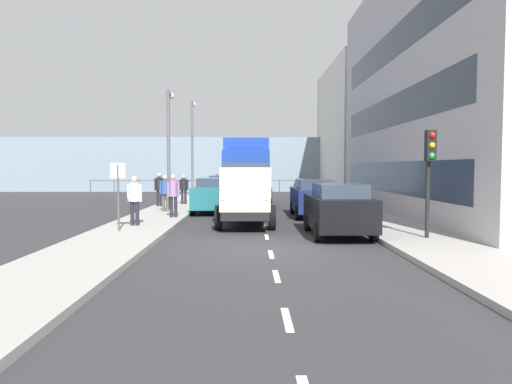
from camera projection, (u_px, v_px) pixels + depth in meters
ground_plane at (262, 217)px, 21.12m from camera, size 80.00×80.00×0.00m
sidewalk_left at (362, 215)px, 21.18m from camera, size 2.60×37.36×0.15m
sidewalk_right at (161, 215)px, 21.05m from camera, size 2.60×37.36×0.15m
road_centreline_markings at (262, 219)px, 20.04m from camera, size 0.12×32.55×0.01m
building_terrace at (481, 89)px, 21.17m from camera, size 8.43×19.03×11.70m
building_far_block at (380, 131)px, 37.75m from camera, size 8.42×12.74×10.42m
sea_horizon at (255, 164)px, 42.63m from camera, size 80.00×0.80×5.00m
seawall_railing at (256, 183)px, 39.12m from camera, size 28.08×0.08×1.20m
truck_vintage_cream at (246, 195)px, 17.83m from camera, size 2.17×5.64×2.43m
lorry_cargo_blue at (246, 170)px, 26.96m from camera, size 2.58×8.20×3.87m
car_black_kerbside_near at (338, 209)px, 15.12m from camera, size 1.90×3.92×1.72m
car_navy_kerbside_1 at (314, 197)px, 20.93m from camera, size 1.87×4.00×1.72m
car_teal_oppositeside_0 at (213, 195)px, 22.98m from camera, size 1.91×4.43×1.72m
car_white_oppositeside_1 at (221, 189)px, 29.40m from camera, size 1.83×4.24×1.72m
car_silver_oppositeside_2 at (226, 185)px, 35.32m from camera, size 1.92×4.34×1.72m
pedestrian_couple_a at (135, 196)px, 16.70m from camera, size 0.53×0.34×1.79m
pedestrian_in_dark_coat at (173, 192)px, 19.44m from camera, size 0.53×0.34×1.80m
pedestrian_by_lamp at (165, 190)px, 21.88m from camera, size 0.53×0.34×1.73m
pedestrian_couple_b at (159, 187)px, 24.77m from camera, size 0.53×0.34×1.80m
pedestrian_near_railing at (184, 187)px, 26.41m from camera, size 0.53×0.34×1.66m
traffic_light_near at (430, 160)px, 13.63m from camera, size 0.28×0.41×3.20m
lamp_post_promenade at (169, 138)px, 22.79m from camera, size 0.32×1.14×5.88m
lamp_post_far at (192, 140)px, 32.00m from camera, size 0.32×1.14×6.70m
street_sign at (118, 185)px, 15.22m from camera, size 0.50×0.07×2.25m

